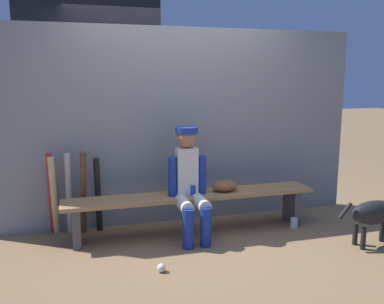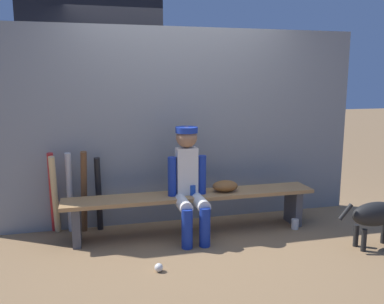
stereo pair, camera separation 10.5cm
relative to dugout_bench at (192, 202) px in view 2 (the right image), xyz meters
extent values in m
plane|color=olive|center=(0.00, 0.00, -0.35)|extent=(30.00, 30.00, 0.00)
cube|color=gray|center=(0.00, 0.45, 0.75)|extent=(4.20, 0.03, 2.20)
cube|color=#AD7F4C|center=(0.00, 0.00, 0.07)|extent=(2.69, 0.36, 0.04)
cube|color=#4C4C51|center=(-1.20, 0.00, -0.15)|extent=(0.08, 0.29, 0.40)
cube|color=#4C4C51|center=(1.20, 0.00, -0.15)|extent=(0.08, 0.29, 0.40)
cube|color=silver|center=(-0.06, 0.00, 0.34)|extent=(0.22, 0.13, 0.50)
sphere|color=#9E7051|center=(-0.06, 0.00, 0.70)|extent=(0.22, 0.22, 0.22)
cylinder|color=#193399|center=(-0.06, 0.00, 0.77)|extent=(0.23, 0.23, 0.06)
cylinder|color=silver|center=(-0.15, -0.19, 0.05)|extent=(0.13, 0.38, 0.13)
cylinder|color=#193399|center=(-0.15, -0.38, -0.15)|extent=(0.11, 0.11, 0.40)
cylinder|color=#193399|center=(-0.22, -0.02, 0.29)|extent=(0.09, 0.09, 0.42)
cylinder|color=silver|center=(0.03, -0.19, 0.05)|extent=(0.13, 0.38, 0.13)
cylinder|color=#193399|center=(0.03, -0.38, -0.15)|extent=(0.11, 0.11, 0.40)
cylinder|color=#193399|center=(0.10, -0.02, 0.29)|extent=(0.09, 0.09, 0.42)
ellipsoid|color=brown|center=(0.37, 0.00, 0.15)|extent=(0.28, 0.20, 0.12)
cylinder|color=black|center=(-0.96, 0.32, 0.06)|extent=(0.09, 0.13, 0.82)
cylinder|color=brown|center=(-1.11, 0.27, 0.11)|extent=(0.11, 0.23, 0.91)
cylinder|color=#B7B7BC|center=(-1.26, 0.34, 0.09)|extent=(0.07, 0.15, 0.88)
cylinder|color=#B22323|center=(-1.43, 0.36, 0.10)|extent=(0.07, 0.23, 0.89)
cylinder|color=tan|center=(-1.41, 0.30, 0.09)|extent=(0.08, 0.25, 0.87)
sphere|color=white|center=(-0.50, -0.80, -0.31)|extent=(0.07, 0.07, 0.07)
cylinder|color=silver|center=(1.13, -0.18, -0.29)|extent=(0.08, 0.08, 0.11)
cylinder|color=#1E47AD|center=(-0.01, -0.04, 0.14)|extent=(0.08, 0.08, 0.11)
cylinder|color=#3F3F42|center=(-1.69, 1.24, 0.76)|extent=(0.10, 0.10, 2.22)
cylinder|color=#3F3F42|center=(-0.19, 1.24, 0.76)|extent=(0.10, 0.10, 2.22)
ellipsoid|color=black|center=(1.64, -0.81, -0.01)|extent=(0.52, 0.20, 0.24)
cylinder|color=black|center=(1.30, -0.81, 0.04)|extent=(0.15, 0.04, 0.16)
cylinder|color=black|center=(1.80, -0.75, -0.24)|extent=(0.05, 0.05, 0.22)
cylinder|color=black|center=(1.48, -0.75, -0.24)|extent=(0.05, 0.05, 0.22)
cylinder|color=black|center=(1.48, -0.87, -0.24)|extent=(0.05, 0.05, 0.22)
camera|label=1|loc=(-1.15, -4.03, 1.30)|focal=38.23mm
camera|label=2|loc=(-1.04, -4.05, 1.30)|focal=38.23mm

